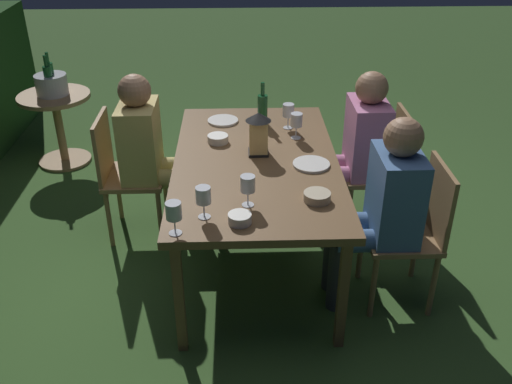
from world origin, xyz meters
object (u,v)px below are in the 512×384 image
object	(u,v)px
chair_side_left_a	(414,227)
chair_side_right_b	(124,170)
wine_glass_e	(248,185)
bowl_olives	(317,196)
plate_b	(223,121)
wine_glass_a	(288,112)
wine_glass_d	(174,212)
wine_glass_b	(203,197)
ice_bucket	(51,83)
chair_side_left_b	(383,166)
green_bottle_on_table	(263,108)
person_in_pink	(356,146)
lantern_centerpiece	(258,131)
bowl_bread	(218,138)
plate_a	(311,164)
dining_table	(256,168)
person_in_blue	(383,205)
wine_glass_c	(296,121)
bowl_salad	(240,218)
side_table	(58,117)
person_in_mustard	(151,149)

from	to	relation	value
chair_side_left_a	chair_side_right_b	bearing A→B (deg)	66.51
wine_glass_e	bowl_olives	xyz separation A→B (m)	(0.04, -0.36, -0.09)
plate_b	bowl_olives	size ratio (longest dim) A/B	1.47
wine_glass_a	wine_glass_d	world-z (taller)	same
wine_glass_b	ice_bucket	distance (m)	2.56
chair_side_left_a	chair_side_left_b	bearing A→B (deg)	0.00
chair_side_left_a	green_bottle_on_table	distance (m)	1.30
person_in_pink	bowl_olives	size ratio (longest dim) A/B	8.05
lantern_centerpiece	bowl_bread	distance (m)	0.33
bowl_bread	plate_a	bearing A→B (deg)	-122.03
dining_table	person_in_blue	world-z (taller)	person_in_blue
person_in_pink	chair_side_left_a	xyz separation A→B (m)	(-0.77, -0.20, -0.15)
wine_glass_c	bowl_salad	size ratio (longest dim) A/B	1.45
lantern_centerpiece	chair_side_right_b	bearing A→B (deg)	71.83
chair_side_left_b	person_in_pink	xyz separation A→B (m)	(-0.00, 0.20, 0.15)
wine_glass_e	side_table	distance (m)	2.63
chair_side_left_b	wine_glass_c	bearing A→B (deg)	96.83
ice_bucket	bowl_salad	bearing A→B (deg)	-145.25
green_bottle_on_table	wine_glass_b	distance (m)	1.25
wine_glass_b	wine_glass_c	bearing A→B (deg)	-30.17
ice_bucket	wine_glass_d	bearing A→B (deg)	-151.85
chair_side_left_b	bowl_bread	distance (m)	1.15
person_in_blue	wine_glass_c	size ratio (longest dim) A/B	6.80
chair_side_left_a	plate_a	world-z (taller)	chair_side_left_a
person_in_blue	side_table	bearing A→B (deg)	50.65
bowl_bread	bowl_salad	bearing A→B (deg)	-172.28
chair_side_right_b	bowl_bread	world-z (taller)	chair_side_right_b
person_in_blue	side_table	distance (m)	3.02
person_in_pink	wine_glass_c	size ratio (longest dim) A/B	6.80
green_bottle_on_table	wine_glass_a	world-z (taller)	green_bottle_on_table
chair_side_right_b	chair_side_left_a	world-z (taller)	same
chair_side_left_b	bowl_salad	xyz separation A→B (m)	(-1.08, 0.98, 0.28)
person_in_pink	ice_bucket	size ratio (longest dim) A/B	3.35
wine_glass_d	side_table	size ratio (longest dim) A/B	0.27
chair_side_left_a	side_table	distance (m)	3.16
chair_side_left_a	side_table	size ratio (longest dim) A/B	1.40
person_in_pink	lantern_centerpiece	size ratio (longest dim) A/B	4.34
person_in_pink	wine_glass_e	distance (m)	1.20
person_in_blue	wine_glass_a	bearing A→B (deg)	27.84
wine_glass_c	wine_glass_d	xyz separation A→B (m)	(-1.08, 0.68, 0.00)
person_in_mustard	lantern_centerpiece	xyz separation A→B (m)	(-0.29, -0.70, 0.25)
green_bottle_on_table	wine_glass_c	distance (m)	0.33
lantern_centerpiece	wine_glass_c	distance (m)	0.34
plate_b	bowl_salad	distance (m)	1.30
lantern_centerpiece	chair_side_left_b	bearing A→B (deg)	-71.17
wine_glass_d	bowl_salad	distance (m)	0.33
wine_glass_c	plate_a	world-z (taller)	wine_glass_c
green_bottle_on_table	side_table	distance (m)	2.00
ice_bucket	wine_glass_c	bearing A→B (deg)	-122.47
bowl_olives	dining_table	bearing A→B (deg)	31.69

